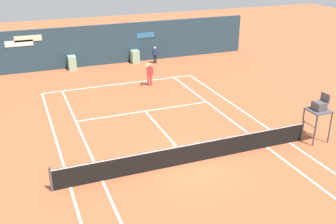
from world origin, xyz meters
name	(u,v)px	position (x,y,z in m)	size (l,w,h in m)	color
ground_plane	(186,157)	(0.00, 0.58, 0.00)	(80.00, 80.00, 0.01)	#B25633
tennis_net	(191,153)	(0.00, 0.00, 0.51)	(12.10, 0.10, 1.07)	#4C4C51
sponsor_back_wall	(102,46)	(-0.01, 16.98, 1.55)	(25.00, 1.02, 3.19)	#233D4C
umpire_chair	(319,110)	(6.61, -0.23, 1.64)	(1.00, 1.00, 2.44)	#47474C
player_on_baseline	(149,72)	(1.76, 10.63, 0.94)	(0.69, 0.65, 1.80)	red
ball_kid_left_post	(155,54)	(4.01, 15.77, 0.79)	(0.46, 0.19, 1.38)	black
tennis_ball_by_sideline	(82,94)	(-2.88, 10.58, 0.03)	(0.07, 0.07, 0.07)	#CCE033
tennis_ball_mid_court	(173,146)	(-0.15, 1.67, 0.03)	(0.07, 0.07, 0.07)	#CCE033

